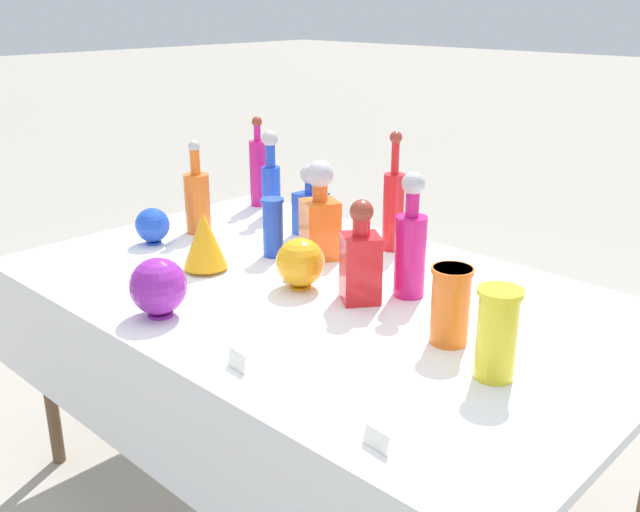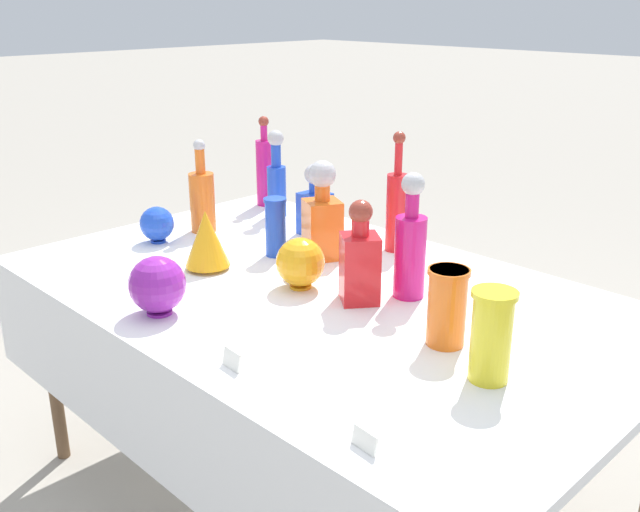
% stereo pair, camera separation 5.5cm
% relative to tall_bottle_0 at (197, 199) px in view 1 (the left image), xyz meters
% --- Properties ---
extents(ground_plane, '(40.00, 40.00, 0.00)m').
position_rel_tall_bottle_0_xyz_m(ground_plane, '(0.68, -0.09, -0.88)').
color(ground_plane, '#A0998C').
extents(display_table, '(1.87, 1.15, 0.76)m').
position_rel_tall_bottle_0_xyz_m(display_table, '(0.68, -0.13, -0.18)').
color(display_table, white).
rests_on(display_table, ground).
extents(tall_bottle_0, '(0.09, 0.09, 0.33)m').
position_rel_tall_bottle_0_xyz_m(tall_bottle_0, '(0.00, 0.00, 0.00)').
color(tall_bottle_0, orange).
rests_on(tall_bottle_0, display_table).
extents(tall_bottle_1, '(0.07, 0.07, 0.33)m').
position_rel_tall_bottle_0_xyz_m(tall_bottle_1, '(0.04, 0.32, 0.02)').
color(tall_bottle_1, blue).
rests_on(tall_bottle_1, display_table).
extents(tall_bottle_2, '(0.07, 0.07, 0.36)m').
position_rel_tall_bottle_0_xyz_m(tall_bottle_2, '(-0.11, 0.39, 0.02)').
color(tall_bottle_2, '#C61972').
rests_on(tall_bottle_2, display_table).
extents(tall_bottle_3, '(0.07, 0.07, 0.40)m').
position_rel_tall_bottle_0_xyz_m(tall_bottle_3, '(0.62, 0.33, 0.03)').
color(tall_bottle_3, red).
rests_on(tall_bottle_3, display_table).
extents(tall_bottle_4, '(0.09, 0.09, 0.36)m').
position_rel_tall_bottle_0_xyz_m(tall_bottle_4, '(0.89, 0.05, 0.03)').
color(tall_bottle_4, '#C61972').
rests_on(tall_bottle_4, display_table).
extents(square_decanter_0, '(0.10, 0.10, 0.25)m').
position_rel_tall_bottle_0_xyz_m(square_decanter_0, '(0.31, 0.26, -0.01)').
color(square_decanter_0, blue).
rests_on(square_decanter_0, display_table).
extents(square_decanter_1, '(0.15, 0.15, 0.32)m').
position_rel_tall_bottle_0_xyz_m(square_decanter_1, '(0.50, 0.11, 0.02)').
color(square_decanter_1, orange).
rests_on(square_decanter_1, display_table).
extents(square_decanter_2, '(0.14, 0.14, 0.29)m').
position_rel_tall_bottle_0_xyz_m(square_decanter_2, '(0.82, -0.07, -0.00)').
color(square_decanter_2, red).
rests_on(square_decanter_2, display_table).
extents(slender_vase_0, '(0.10, 0.10, 0.21)m').
position_rel_tall_bottle_0_xyz_m(slender_vase_0, '(1.31, -0.19, -0.01)').
color(slender_vase_0, yellow).
rests_on(slender_vase_0, display_table).
extents(slender_vase_1, '(0.07, 0.07, 0.19)m').
position_rel_tall_bottle_0_xyz_m(slender_vase_1, '(0.38, 0.01, -0.02)').
color(slender_vase_1, blue).
rests_on(slender_vase_1, display_table).
extents(slender_vase_2, '(0.10, 0.10, 0.19)m').
position_rel_tall_bottle_0_xyz_m(slender_vase_2, '(1.14, -0.12, -0.02)').
color(slender_vase_2, orange).
rests_on(slender_vase_2, display_table).
extents(fluted_vase_0, '(0.14, 0.14, 0.19)m').
position_rel_tall_bottle_0_xyz_m(fluted_vase_0, '(0.32, -0.22, -0.02)').
color(fluted_vase_0, orange).
rests_on(fluted_vase_0, display_table).
extents(round_bowl_0, '(0.15, 0.15, 0.16)m').
position_rel_tall_bottle_0_xyz_m(round_bowl_0, '(0.50, -0.51, -0.04)').
color(round_bowl_0, purple).
rests_on(round_bowl_0, display_table).
extents(round_bowl_1, '(0.12, 0.12, 0.12)m').
position_rel_tall_bottle_0_xyz_m(round_bowl_1, '(-0.01, -0.19, -0.06)').
color(round_bowl_1, blue).
rests_on(round_bowl_1, display_table).
extents(round_bowl_2, '(0.14, 0.14, 0.15)m').
position_rel_tall_bottle_0_xyz_m(round_bowl_2, '(0.63, -0.12, -0.04)').
color(round_bowl_2, orange).
rests_on(round_bowl_2, display_table).
extents(price_tag_left, '(0.06, 0.02, 0.04)m').
position_rel_tall_bottle_0_xyz_m(price_tag_left, '(1.29, -0.58, -0.10)').
color(price_tag_left, white).
rests_on(price_tag_left, display_table).
extents(price_tag_center, '(0.06, 0.02, 0.04)m').
position_rel_tall_bottle_0_xyz_m(price_tag_center, '(0.87, -0.56, -0.10)').
color(price_tag_center, white).
rests_on(price_tag_center, display_table).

